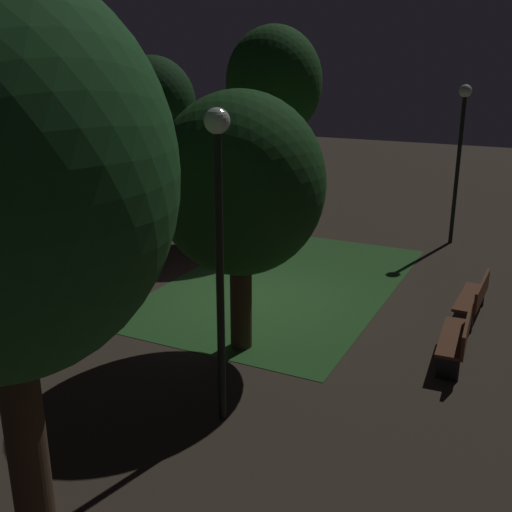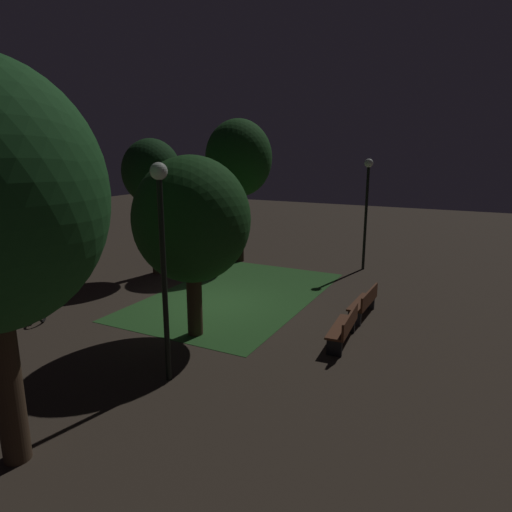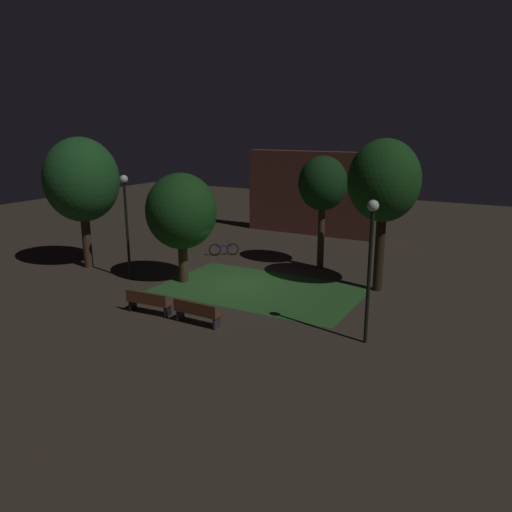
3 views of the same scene
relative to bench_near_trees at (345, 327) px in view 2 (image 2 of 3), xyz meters
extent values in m
plane|color=#3D3328|center=(1.10, 4.67, -0.48)|extent=(60.00, 60.00, 0.00)
cube|color=#2D6028|center=(2.32, 4.53, -0.48)|extent=(8.47, 5.21, 0.01)
cube|color=brown|center=(0.00, 0.07, -0.03)|extent=(1.83, 0.59, 0.06)
cube|color=brown|center=(0.01, -0.13, 0.20)|extent=(1.80, 0.17, 0.40)
cube|color=black|center=(-0.80, 0.02, -0.27)|extent=(0.10, 0.39, 0.42)
cube|color=black|center=(0.79, 0.13, -0.27)|extent=(0.10, 0.39, 0.42)
cube|color=brown|center=(2.20, 0.07, -0.03)|extent=(1.81, 0.52, 0.06)
cube|color=brown|center=(2.20, -0.14, 0.20)|extent=(1.80, 0.10, 0.40)
cube|color=#2D2D33|center=(1.40, 0.09, -0.27)|extent=(0.09, 0.39, 0.42)
cube|color=#2D2D33|center=(3.00, 0.06, -0.27)|extent=(0.09, 0.39, 0.42)
cylinder|color=#423021|center=(3.31, 8.95, 1.29)|extent=(0.33, 0.33, 3.54)
ellipsoid|color=#143816|center=(3.31, 8.95, 3.70)|extent=(2.34, 2.34, 2.60)
cylinder|color=#423021|center=(-6.88, 3.56, 1.19)|extent=(0.43, 0.43, 3.35)
cylinder|color=#423021|center=(-1.25, 3.87, 0.70)|extent=(0.42, 0.42, 2.37)
ellipsoid|color=#194719|center=(-1.25, 3.87, 2.74)|extent=(3.11, 3.11, 3.34)
cylinder|color=#2D2116|center=(6.75, 6.89, 1.46)|extent=(0.41, 0.41, 3.87)
ellipsoid|color=#194719|center=(6.75, 6.89, 4.20)|extent=(2.95, 2.95, 3.38)
cylinder|color=black|center=(-3.62, 2.97, 1.73)|extent=(0.12, 0.12, 4.43)
sphere|color=white|center=(-3.62, 2.97, 4.10)|extent=(0.36, 0.36, 0.36)
cylinder|color=black|center=(7.88, 1.41, 1.70)|extent=(0.12, 0.12, 4.35)
sphere|color=white|center=(7.88, 1.41, 4.02)|extent=(0.36, 0.36, 0.36)
torus|color=black|center=(-2.56, 8.44, -0.15)|extent=(0.57, 0.44, 0.66)
torus|color=black|center=(-1.79, 9.00, -0.15)|extent=(0.57, 0.44, 0.66)
cube|color=navy|center=(-2.18, 8.72, 0.03)|extent=(0.80, 0.60, 0.08)
cylinder|color=navy|center=(-1.98, 8.86, 0.25)|extent=(0.03, 0.03, 0.40)
camera|label=1|loc=(-10.88, -1.20, 4.89)|focal=42.92mm
camera|label=2|loc=(-10.79, -2.85, 4.48)|focal=31.15mm
camera|label=3|loc=(12.02, -13.57, 6.43)|focal=35.22mm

